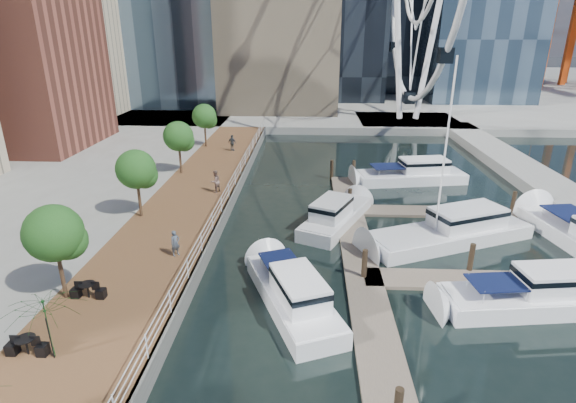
# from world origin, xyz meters

# --- Properties ---
(ground) EXTENTS (520.00, 520.00, 0.00)m
(ground) POSITION_xyz_m (0.00, 0.00, 0.00)
(ground) COLOR black
(ground) RESTS_ON ground
(boardwalk) EXTENTS (6.00, 60.00, 1.00)m
(boardwalk) POSITION_xyz_m (-9.00, 15.00, 0.50)
(boardwalk) COLOR brown
(boardwalk) RESTS_ON ground
(seawall) EXTENTS (0.25, 60.00, 1.00)m
(seawall) POSITION_xyz_m (-6.00, 15.00, 0.50)
(seawall) COLOR #595954
(seawall) RESTS_ON ground
(land_far) EXTENTS (200.00, 114.00, 1.00)m
(land_far) POSITION_xyz_m (0.00, 102.00, 0.50)
(land_far) COLOR gray
(land_far) RESTS_ON ground
(breakwater) EXTENTS (4.00, 60.00, 1.00)m
(breakwater) POSITION_xyz_m (20.00, 20.00, 0.50)
(breakwater) COLOR gray
(breakwater) RESTS_ON ground
(pier) EXTENTS (14.00, 12.00, 1.00)m
(pier) POSITION_xyz_m (14.00, 52.00, 0.50)
(pier) COLOR gray
(pier) RESTS_ON ground
(railing) EXTENTS (0.10, 60.00, 1.05)m
(railing) POSITION_xyz_m (-6.10, 15.00, 1.52)
(railing) COLOR white
(railing) RESTS_ON boardwalk
(floating_docks) EXTENTS (16.00, 34.00, 2.60)m
(floating_docks) POSITION_xyz_m (7.97, 9.98, 0.49)
(floating_docks) COLOR #6D6051
(floating_docks) RESTS_ON ground
(street_trees) EXTENTS (2.60, 42.60, 4.60)m
(street_trees) POSITION_xyz_m (-11.40, 14.00, 4.29)
(street_trees) COLOR #3F2B1C
(street_trees) RESTS_ON ground
(cafe_tables) EXTENTS (2.50, 13.70, 0.74)m
(cafe_tables) POSITION_xyz_m (-10.40, -2.00, 1.37)
(cafe_tables) COLOR black
(cafe_tables) RESTS_ON ground
(yacht_foreground) EXTENTS (9.74, 3.71, 2.15)m
(yacht_foreground) POSITION_xyz_m (10.85, 5.62, 0.00)
(yacht_foreground) COLOR white
(yacht_foreground) RESTS_ON ground
(pedestrian_near) EXTENTS (0.63, 0.64, 1.49)m
(pedestrian_near) POSITION_xyz_m (-7.41, 8.42, 1.75)
(pedestrian_near) COLOR #454F5D
(pedestrian_near) RESTS_ON boardwalk
(pedestrian_mid) EXTENTS (1.05, 1.08, 1.76)m
(pedestrian_mid) POSITION_xyz_m (-7.32, 19.06, 1.88)
(pedestrian_mid) COLOR #86675C
(pedestrian_mid) RESTS_ON boardwalk
(pedestrian_far) EXTENTS (1.07, 0.84, 1.70)m
(pedestrian_far) POSITION_xyz_m (-8.17, 32.18, 1.85)
(pedestrian_far) COLOR #363C44
(pedestrian_far) RESTS_ON boardwalk
(moored_yachts) EXTENTS (23.79, 38.88, 11.50)m
(moored_yachts) POSITION_xyz_m (8.93, 11.90, 0.00)
(moored_yachts) COLOR white
(moored_yachts) RESTS_ON ground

